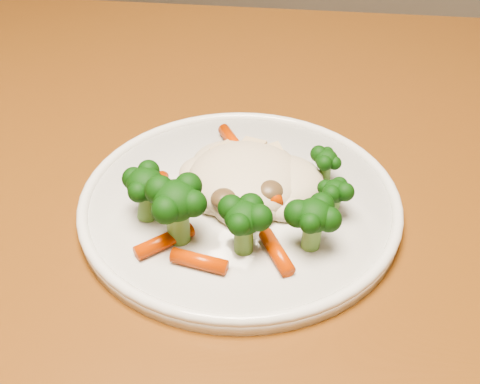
% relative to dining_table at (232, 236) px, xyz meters
% --- Properties ---
extents(dining_table, '(1.41, 1.12, 0.75)m').
position_rel_dining_table_xyz_m(dining_table, '(0.00, 0.00, 0.00)').
color(dining_table, brown).
rests_on(dining_table, ground).
extents(plate, '(0.28, 0.28, 0.01)m').
position_rel_dining_table_xyz_m(plate, '(0.03, -0.06, 0.10)').
color(plate, white).
rests_on(plate, dining_table).
extents(meal, '(0.19, 0.20, 0.05)m').
position_rel_dining_table_xyz_m(meal, '(0.04, -0.07, 0.13)').
color(meal, beige).
rests_on(meal, plate).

